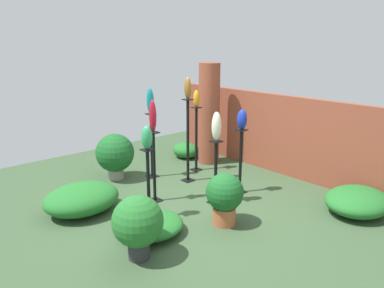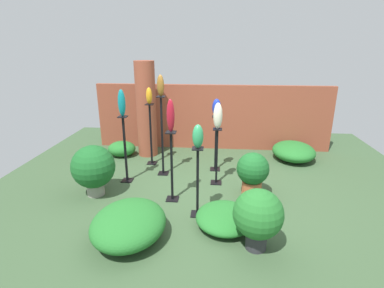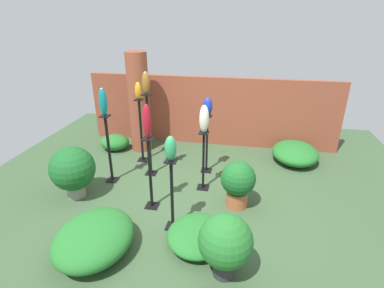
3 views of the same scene
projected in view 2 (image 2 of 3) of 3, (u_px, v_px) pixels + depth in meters
The scene contains 24 objects.
ground_plane at pixel (208, 193), 5.18m from camera, with size 8.00×8.00×0.00m, color #385133.
brick_wall_back at pixel (212, 117), 7.22m from camera, with size 5.60×0.12×1.55m, color brown.
brick_pillar at pixel (146, 110), 6.69m from camera, with size 0.44×0.44×2.12m, color brown.
pedestal_bronze at pixel (162, 139), 5.73m from camera, with size 0.20×0.20×1.55m.
pedestal_ruby at pixel (172, 170), 4.80m from camera, with size 0.20×0.20×1.17m.
pedestal_ivory at pixel (217, 159), 5.41m from camera, with size 0.20×0.20×1.05m.
pedestal_cobalt at pixel (216, 146), 6.00m from camera, with size 0.20×0.20×1.12m.
pedestal_jade at pixel (198, 185), 4.38m from camera, with size 0.20×0.20×1.07m.
pedestal_amber at pixel (151, 137), 6.29m from camera, with size 0.20×0.20×1.30m.
pedestal_teal at pixel (125, 152), 5.48m from camera, with size 0.20×0.20×1.25m.
art_vase_bronze at pixel (161, 85), 5.41m from camera, with size 0.13×0.12×0.39m, color brown.
art_vase_ruby at pixel (171, 116), 4.52m from camera, with size 0.12×0.11×0.51m, color maroon.
art_vase_ivory at pixel (218, 116), 5.16m from camera, with size 0.16×0.15×0.46m, color beige.
art_vase_cobalt at pixel (217, 108), 5.75m from camera, with size 0.17×0.17×0.34m, color #192D9E.
art_vase_jade at pixel (198, 136), 4.14m from camera, with size 0.16×0.16×0.34m, color #2D9356.
art_vase_amber at pixel (149, 96), 6.02m from camera, with size 0.13×0.13×0.33m, color orange.
art_vase_teal at pixel (122, 103), 5.19m from camera, with size 0.13×0.13×0.47m, color #0F727A.
potted_plant_front_left at pixel (253, 172), 4.97m from camera, with size 0.54×0.54×0.76m.
potted_plant_walkway_edge at pixel (93, 168), 4.98m from camera, with size 0.72×0.72×0.88m.
potted_plant_mid_left at pixel (258, 216), 3.64m from camera, with size 0.62×0.62×0.80m.
foliage_bed_east at pixel (129, 223), 3.92m from camera, with size 0.97×1.16×0.43m, color #236B28.
foliage_bed_west at pixel (225, 218), 4.22m from camera, with size 0.83×0.90×0.25m, color #236B28.
foliage_bed_center at pixel (294, 151), 6.65m from camera, with size 0.92×1.08×0.38m, color #236B28.
foliage_bed_rear at pixel (122, 149), 6.88m from camera, with size 0.63×0.56×0.34m, color #236B28.
Camera 2 is at (0.14, -4.65, 2.45)m, focal length 28.00 mm.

